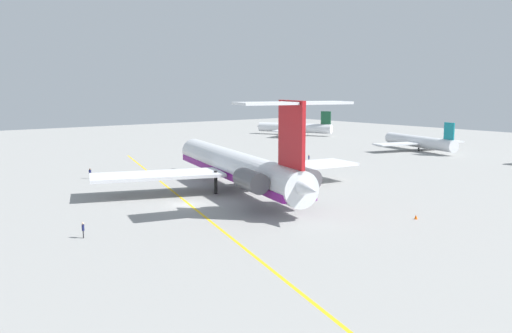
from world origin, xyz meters
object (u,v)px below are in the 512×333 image
object	(u,v)px
airliner_far_left	(293,128)
ground_crew_near_nose	(309,157)
airliner_mid_left	(417,141)
ground_crew_portside	(90,172)
ground_crew_starboard	(83,228)
ground_crew_near_tail	(282,160)
main_jetliner	(238,167)
safety_cone_nose	(416,217)

from	to	relation	value
airliner_far_left	ground_crew_near_nose	bearing A→B (deg)	115.41
airliner_mid_left	ground_crew_near_nose	size ratio (longest dim) A/B	14.33
ground_crew_portside	ground_crew_starboard	distance (m)	37.74
airliner_far_left	ground_crew_near_tail	bearing A→B (deg)	110.73
main_jetliner	airliner_mid_left	world-z (taller)	main_jetliner
main_jetliner	airliner_mid_left	size ratio (longest dim) A/B	1.90
main_jetliner	ground_crew_near_nose	size ratio (longest dim) A/B	27.18
ground_crew_portside	safety_cone_nose	bearing A→B (deg)	-158.74
safety_cone_nose	ground_crew_portside	bearing A→B (deg)	-158.75
airliner_far_left	safety_cone_nose	xyz separation A→B (m)	(93.77, -64.29, -2.07)
main_jetliner	ground_crew_portside	distance (m)	28.41
ground_crew_starboard	airliner_far_left	bearing A→B (deg)	-115.34
airliner_mid_left	ground_crew_starboard	bearing A→B (deg)	121.03
ground_crew_near_nose	safety_cone_nose	distance (m)	48.34
ground_crew_near_nose	ground_crew_portside	size ratio (longest dim) A/B	0.98
airliner_far_left	ground_crew_near_nose	distance (m)	65.84
main_jetliner	ground_crew_near_nose	world-z (taller)	main_jetliner
airliner_far_left	safety_cone_nose	distance (m)	113.71
main_jetliner	airliner_far_left	size ratio (longest dim) A/B	1.86
main_jetliner	ground_crew_near_tail	world-z (taller)	main_jetliner
ground_crew_near_tail	ground_crew_portside	bearing A→B (deg)	-141.46
airliner_mid_left	ground_crew_portside	xyz separation A→B (m)	(-9.31, -79.50, -1.10)
main_jetliner	ground_crew_near_tail	xyz separation A→B (m)	(-17.04, 23.22, -2.70)
ground_crew_near_tail	ground_crew_near_nose	bearing A→B (deg)	43.23
ground_crew_starboard	safety_cone_nose	world-z (taller)	ground_crew_starboard
ground_crew_near_nose	airliner_mid_left	bearing A→B (deg)	-146.40
airliner_far_left	airliner_mid_left	distance (m)	51.93
ground_crew_near_tail	ground_crew_starboard	distance (m)	57.17
airliner_mid_left	ground_crew_near_nose	world-z (taller)	airliner_mid_left
airliner_far_left	ground_crew_near_nose	xyz separation A→B (m)	(51.26, -41.30, -1.25)
main_jetliner	ground_crew_starboard	size ratio (longest dim) A/B	28.10
ground_crew_near_nose	ground_crew_starboard	size ratio (longest dim) A/B	1.03
ground_crew_near_nose	ground_crew_near_tail	size ratio (longest dim) A/B	1.00
airliner_far_left	airliner_mid_left	world-z (taller)	airliner_far_left
airliner_mid_left	safety_cone_nose	world-z (taller)	airliner_mid_left
ground_crew_near_nose	safety_cone_nose	bearing A→B (deg)	95.89
airliner_mid_left	safety_cone_nose	bearing A→B (deg)	140.87
airliner_mid_left	ground_crew_near_tail	size ratio (longest dim) A/B	14.36
safety_cone_nose	airliner_mid_left	bearing A→B (deg)	125.25
safety_cone_nose	ground_crew_near_tail	bearing A→B (deg)	159.27
ground_crew_starboard	ground_crew_portside	bearing A→B (deg)	-85.27
ground_crew_portside	safety_cone_nose	xyz separation A→B (m)	(51.38, 19.99, -0.85)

